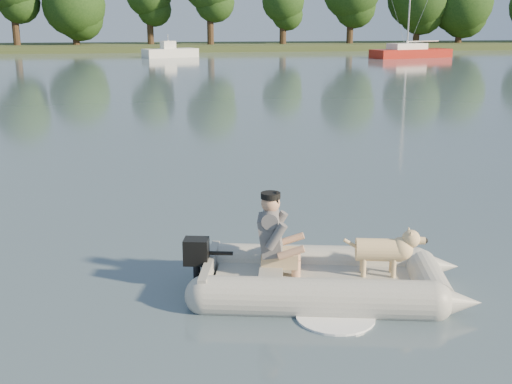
{
  "coord_description": "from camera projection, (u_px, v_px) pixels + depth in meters",
  "views": [
    {
      "loc": [
        -1.18,
        -7.51,
        3.28
      ],
      "look_at": [
        0.12,
        1.67,
        0.75
      ],
      "focal_mm": 45.0,
      "sensor_mm": 36.0,
      "label": 1
    }
  ],
  "objects": [
    {
      "name": "dinghy",
      "position": [
        327.0,
        249.0,
        7.77
      ],
      "size": [
        5.14,
        4.13,
        1.34
      ],
      "primitive_type": null,
      "rotation": [
        0.0,
        0.0,
        -0.2
      ],
      "color": "#989994",
      "rests_on": "water"
    },
    {
      "name": "shore_bank",
      "position": [
        174.0,
        47.0,
        67.36
      ],
      "size": [
        160.0,
        12.0,
        0.7
      ],
      "primitive_type": "cube",
      "color": "#47512D",
      "rests_on": "water"
    },
    {
      "name": "water",
      "position": [
        265.0,
        283.0,
        8.2
      ],
      "size": [
        160.0,
        160.0,
        0.0
      ],
      "primitive_type": "plane",
      "color": "slate",
      "rests_on": "ground"
    },
    {
      "name": "motorboat",
      "position": [
        170.0,
        46.0,
        54.37
      ],
      "size": [
        5.08,
        3.55,
        2.01
      ],
      "primitive_type": null,
      "rotation": [
        0.0,
        0.0,
        0.41
      ],
      "color": "white",
      "rests_on": "water"
    },
    {
      "name": "dog",
      "position": [
        378.0,
        254.0,
        7.8
      ],
      "size": [
        0.95,
        0.49,
        0.6
      ],
      "primitive_type": null,
      "rotation": [
        0.0,
        0.0,
        -0.2
      ],
      "color": "#D6B57B",
      "rests_on": "dinghy"
    },
    {
      "name": "sailboat",
      "position": [
        410.0,
        52.0,
        54.06
      ],
      "size": [
        7.41,
        4.05,
        9.76
      ],
      "rotation": [
        0.0,
        0.0,
        0.29
      ],
      "color": "#A01C12",
      "rests_on": "water"
    },
    {
      "name": "outboard_motor",
      "position": [
        197.0,
        266.0,
        7.94
      ],
      "size": [
        0.45,
        0.35,
        0.76
      ],
      "primitive_type": null,
      "rotation": [
        0.0,
        0.0,
        -0.2
      ],
      "color": "black",
      "rests_on": "dinghy"
    },
    {
      "name": "man",
      "position": [
        272.0,
        232.0,
        7.82
      ],
      "size": [
        0.81,
        0.73,
        1.04
      ],
      "primitive_type": null,
      "rotation": [
        0.0,
        0.0,
        -0.2
      ],
      "color": "#59585D",
      "rests_on": "dinghy"
    }
  ]
}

